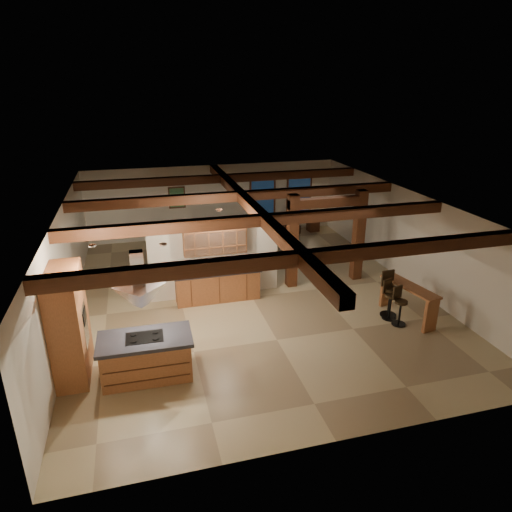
{
  "coord_description": "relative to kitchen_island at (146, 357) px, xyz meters",
  "views": [
    {
      "loc": [
        -3.04,
        -11.79,
        6.02
      ],
      "look_at": [
        0.26,
        0.5,
        1.09
      ],
      "focal_mm": 32.0,
      "sensor_mm": 36.0,
      "label": 1
    }
  ],
  "objects": [
    {
      "name": "back_windows",
      "position": [
        5.95,
        9.09,
        1.01
      ],
      "size": [
        2.7,
        0.07,
        1.7
      ],
      "color": "#39200E",
      "rests_on": "room_walls"
    },
    {
      "name": "framed_art",
      "position": [
        1.65,
        9.09,
        1.21
      ],
      "size": [
        0.65,
        0.05,
        0.85
      ],
      "color": "#39200E",
      "rests_on": "room_walls"
    },
    {
      "name": "dining_chairs",
      "position": [
        3.52,
        5.58,
        0.07
      ],
      "size": [
        1.93,
        1.93,
        1.11
      ],
      "color": "#39200E",
      "rests_on": "ground"
    },
    {
      "name": "back_counter",
      "position": [
        2.15,
        3.27,
        -0.02
      ],
      "size": [
        2.5,
        0.66,
        0.94
      ],
      "color": "#A25B34",
      "rests_on": "ground"
    },
    {
      "name": "microwave",
      "position": [
        3.05,
        3.27,
        0.58
      ],
      "size": [
        0.56,
        0.47,
        0.27
      ],
      "primitive_type": "imported",
      "rotation": [
        0.0,
        0.0,
        2.79
      ],
      "color": "silver",
      "rests_on": "back_counter"
    },
    {
      "name": "timber_posts",
      "position": [
        5.65,
        3.66,
        1.27
      ],
      "size": [
        2.5,
        0.3,
        2.9
      ],
      "color": "#39200E",
      "rests_on": "ground"
    },
    {
      "name": "ground",
      "position": [
        3.15,
        3.16,
        -0.49
      ],
      "size": [
        12.0,
        12.0,
        0.0
      ],
      "primitive_type": "plane",
      "color": "tan",
      "rests_on": "ground"
    },
    {
      "name": "room_walls",
      "position": [
        3.15,
        3.16,
        1.29
      ],
      "size": [
        12.0,
        12.0,
        12.0
      ],
      "color": "beige",
      "rests_on": "ground"
    },
    {
      "name": "ceiling_beams",
      "position": [
        3.15,
        3.16,
        2.27
      ],
      "size": [
        10.0,
        12.0,
        0.28
      ],
      "color": "#39200E",
      "rests_on": "room_walls"
    },
    {
      "name": "pantry_cabinet",
      "position": [
        -1.52,
        0.56,
        0.71
      ],
      "size": [
        0.67,
        1.6,
        2.4
      ],
      "color": "#A25B34",
      "rests_on": "ground"
    },
    {
      "name": "bar_counter",
      "position": [
        6.87,
        0.87,
        0.15
      ],
      "size": [
        0.8,
        1.86,
        0.95
      ],
      "color": "#A25B34",
      "rests_on": "ground"
    },
    {
      "name": "recessed_cans",
      "position": [
        0.62,
        1.22,
        2.38
      ],
      "size": [
        3.16,
        2.46,
        0.03
      ],
      "color": "silver",
      "rests_on": "room_walls"
    },
    {
      "name": "bar_stool_a",
      "position": [
        6.46,
        0.62,
        0.04
      ],
      "size": [
        0.38,
        0.4,
        1.05
      ],
      "color": "black",
      "rests_on": "ground"
    },
    {
      "name": "partition_wall",
      "position": [
        2.15,
        3.66,
        0.61
      ],
      "size": [
        3.8,
        0.18,
        2.2
      ],
      "primitive_type": "cube",
      "color": "beige",
      "rests_on": "ground"
    },
    {
      "name": "dining_table",
      "position": [
        3.52,
        5.58,
        -0.14
      ],
      "size": [
        2.28,
        1.75,
        0.71
      ],
      "primitive_type": "imported",
      "rotation": [
        0.0,
        0.0,
        -0.35
      ],
      "color": "#3E170F",
      "rests_on": "ground"
    },
    {
      "name": "bar_stool_c",
      "position": [
        6.38,
        0.98,
        0.07
      ],
      "size": [
        0.41,
        0.42,
        1.1
      ],
      "color": "black",
      "rests_on": "ground"
    },
    {
      "name": "sofa",
      "position": [
        5.61,
        8.36,
        -0.22
      ],
      "size": [
        1.98,
        1.29,
        0.54
      ],
      "primitive_type": "imported",
      "rotation": [
        0.0,
        0.0,
        3.48
      ],
      "color": "black",
      "rests_on": "ground"
    },
    {
      "name": "range_hood",
      "position": [
        0.0,
        -0.0,
        1.29
      ],
      "size": [
        1.1,
        1.1,
        1.4
      ],
      "color": "silver",
      "rests_on": "room_walls"
    },
    {
      "name": "upper_display_cabinet",
      "position": [
        2.15,
        3.47,
        1.36
      ],
      "size": [
        1.8,
        0.36,
        0.95
      ],
      "color": "#A25B34",
      "rests_on": "partition_wall"
    },
    {
      "name": "kitchen_island",
      "position": [
        0.0,
        0.0,
        0.0
      ],
      "size": [
        1.99,
        1.09,
        0.98
      ],
      "color": "#A25B34",
      "rests_on": "ground"
    },
    {
      "name": "side_table",
      "position": [
        7.27,
        8.66,
        -0.22
      ],
      "size": [
        0.46,
        0.46,
        0.54
      ],
      "primitive_type": "cube",
      "rotation": [
        0.0,
        0.0,
        0.06
      ],
      "color": "#39200E",
      "rests_on": "ground"
    },
    {
      "name": "table_lamp",
      "position": [
        7.27,
        8.66,
        0.27
      ],
      "size": [
        0.26,
        0.26,
        0.31
      ],
      "color": "black",
      "rests_on": "side_table"
    },
    {
      "name": "bar_stool_b",
      "position": [
        6.46,
        1.14,
        0.15
      ],
      "size": [
        0.44,
        0.44,
        1.26
      ],
      "color": "black",
      "rests_on": "ground"
    }
  ]
}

